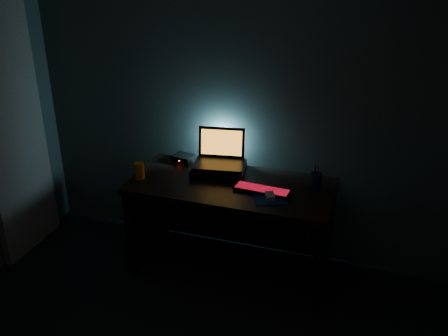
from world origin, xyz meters
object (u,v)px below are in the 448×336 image
pen_cup (316,181)px  juice_glass (140,171)px  mouse (270,196)px  keyboard (262,190)px  laptop (220,155)px  router (184,158)px

pen_cup → juice_glass: 1.30m
mouse → pen_cup: 0.38m
keyboard → mouse: mouse is taller
juice_glass → laptop: bearing=32.6°
pen_cup → router: pen_cup is taller
keyboard → router: 0.80m
laptop → juice_glass: bearing=-156.6°
keyboard → router: bearing=161.0°
keyboard → router: (-0.73, 0.32, 0.01)m
laptop → mouse: (0.48, -0.34, -0.10)m
laptop → juice_glass: (-0.52, -0.33, -0.06)m
keyboard → pen_cup: (0.35, 0.18, 0.05)m
juice_glass → pen_cup: bearing=11.1°
mouse → pen_cup: (0.28, 0.26, 0.04)m
keyboard → router: size_ratio=2.30×
juice_glass → keyboard: bearing=4.6°
keyboard → mouse: 0.12m
laptop → router: bearing=160.1°
keyboard → pen_cup: bearing=31.2°
juice_glass → router: (0.19, 0.40, -0.04)m
laptop → juice_glass: laptop is taller
mouse → juice_glass: size_ratio=0.78×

